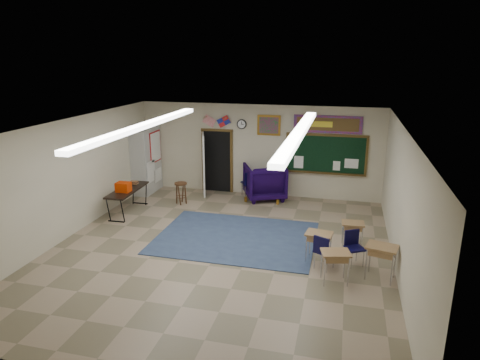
% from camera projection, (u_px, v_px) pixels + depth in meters
% --- Properties ---
extents(floor, '(9.00, 9.00, 0.00)m').
position_uv_depth(floor, '(219.00, 250.00, 10.29)').
color(floor, gray).
rests_on(floor, ground).
extents(back_wall, '(8.00, 0.04, 3.00)m').
position_uv_depth(back_wall, '(258.00, 150.00, 14.06)').
color(back_wall, beige).
rests_on(back_wall, floor).
extents(front_wall, '(8.00, 0.04, 3.00)m').
position_uv_depth(front_wall, '(121.00, 291.00, 5.68)').
color(front_wall, beige).
rests_on(front_wall, floor).
extents(left_wall, '(0.04, 9.00, 3.00)m').
position_uv_depth(left_wall, '(67.00, 179.00, 10.80)').
color(left_wall, beige).
rests_on(left_wall, floor).
extents(right_wall, '(0.04, 9.00, 3.00)m').
position_uv_depth(right_wall, '(402.00, 205.00, 8.94)').
color(right_wall, beige).
rests_on(right_wall, floor).
extents(ceiling, '(8.00, 9.00, 0.04)m').
position_uv_depth(ceiling, '(218.00, 126.00, 9.44)').
color(ceiling, silver).
rests_on(ceiling, back_wall).
extents(area_rug, '(4.00, 3.00, 0.02)m').
position_uv_depth(area_rug, '(236.00, 237.00, 10.98)').
color(area_rug, '#354965').
rests_on(area_rug, floor).
extents(fluorescent_strips, '(3.86, 6.00, 0.10)m').
position_uv_depth(fluorescent_strips, '(218.00, 129.00, 9.46)').
color(fluorescent_strips, white).
rests_on(fluorescent_strips, ceiling).
extents(doorway, '(1.10, 0.89, 2.16)m').
position_uv_depth(doorway, '(213.00, 162.00, 14.39)').
color(doorway, black).
rests_on(doorway, back_wall).
extents(chalkboard, '(2.55, 0.14, 1.30)m').
position_uv_depth(chalkboard, '(326.00, 155.00, 13.52)').
color(chalkboard, '#523A17').
rests_on(chalkboard, back_wall).
extents(bulletin_board, '(2.10, 0.05, 0.55)m').
position_uv_depth(bulletin_board, '(328.00, 124.00, 13.25)').
color(bulletin_board, red).
rests_on(bulletin_board, back_wall).
extents(framed_art_print, '(0.75, 0.05, 0.65)m').
position_uv_depth(framed_art_print, '(269.00, 125.00, 13.70)').
color(framed_art_print, '#97661D').
rests_on(framed_art_print, back_wall).
extents(wall_clock, '(0.32, 0.05, 0.32)m').
position_uv_depth(wall_clock, '(242.00, 124.00, 13.91)').
color(wall_clock, black).
rests_on(wall_clock, back_wall).
extents(wall_flags, '(1.16, 0.06, 0.70)m').
position_uv_depth(wall_flags, '(216.00, 119.00, 14.05)').
color(wall_flags, red).
rests_on(wall_flags, back_wall).
extents(storage_cabinet, '(0.59, 1.25, 2.20)m').
position_uv_depth(storage_cabinet, '(146.00, 160.00, 14.43)').
color(storage_cabinet, '#ADADA8').
rests_on(storage_cabinet, floor).
extents(wingback_armchair, '(1.62, 1.64, 1.14)m').
position_uv_depth(wingback_armchair, '(265.00, 182.00, 13.86)').
color(wingback_armchair, black).
rests_on(wingback_armchair, floor).
extents(student_chair_reading, '(0.61, 0.61, 0.88)m').
position_uv_depth(student_chair_reading, '(248.00, 184.00, 14.08)').
color(student_chair_reading, black).
rests_on(student_chair_reading, floor).
extents(student_chair_desk_a, '(0.54, 0.54, 0.80)m').
position_uv_depth(student_chair_desk_a, '(325.00, 252.00, 9.30)').
color(student_chair_desk_a, black).
rests_on(student_chair_desk_a, floor).
extents(student_chair_desk_b, '(0.53, 0.53, 0.78)m').
position_uv_depth(student_chair_desk_b, '(355.00, 249.00, 9.46)').
color(student_chair_desk_b, black).
rests_on(student_chair_desk_b, floor).
extents(student_desk_front_left, '(0.64, 0.52, 0.70)m').
position_uv_depth(student_desk_front_left, '(318.00, 245.00, 9.63)').
color(student_desk_front_left, '#A2754B').
rests_on(student_desk_front_left, floor).
extents(student_desk_front_right, '(0.55, 0.43, 0.64)m').
position_uv_depth(student_desk_front_right, '(352.00, 233.00, 10.37)').
color(student_desk_front_right, '#A2754B').
rests_on(student_desk_front_right, floor).
extents(student_desk_back_left, '(0.66, 0.55, 0.69)m').
position_uv_depth(student_desk_back_left, '(335.00, 265.00, 8.73)').
color(student_desk_back_left, '#A2754B').
rests_on(student_desk_back_left, floor).
extents(student_desk_back_right, '(0.72, 0.60, 0.74)m').
position_uv_depth(student_desk_back_right, '(381.00, 260.00, 8.87)').
color(student_desk_back_right, '#A2754B').
rests_on(student_desk_back_right, floor).
extents(folding_table, '(0.65, 1.78, 1.00)m').
position_uv_depth(folding_table, '(128.00, 200.00, 12.64)').
color(folding_table, black).
rests_on(folding_table, floor).
extents(wooden_stool, '(0.39, 0.39, 0.68)m').
position_uv_depth(wooden_stool, '(181.00, 193.00, 13.42)').
color(wooden_stool, '#462815').
rests_on(wooden_stool, floor).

